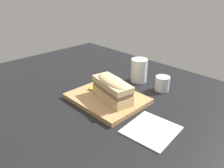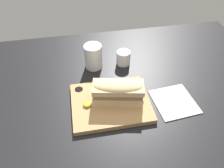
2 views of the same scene
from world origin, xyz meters
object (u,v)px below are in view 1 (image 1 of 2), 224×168
object	(u,v)px
serving_board	(107,98)
sandwich	(112,87)
napkin	(151,130)
wine_glass	(162,84)
water_glass	(139,72)

from	to	relation	value
serving_board	sandwich	distance (cm)	6.25
napkin	wine_glass	bearing A→B (deg)	117.63
wine_glass	water_glass	bearing A→B (deg)	178.74
serving_board	sandwich	bearing A→B (deg)	1.65
sandwich	napkin	xyz separation A→B (cm)	(20.71, -3.25, -6.32)
water_glass	wine_glass	world-z (taller)	water_glass
wine_glass	napkin	size ratio (longest dim) A/B	0.37
serving_board	water_glass	bearing A→B (deg)	97.83
water_glass	napkin	bearing A→B (deg)	-44.55
sandwich	napkin	size ratio (longest dim) A/B	1.14
serving_board	wine_glass	distance (cm)	24.91
wine_glass	napkin	distance (cm)	29.41
water_glass	wine_glass	distance (cm)	13.19
serving_board	water_glass	xyz separation A→B (cm)	(-3.17, 23.06, 3.70)
serving_board	wine_glass	bearing A→B (deg)	66.51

